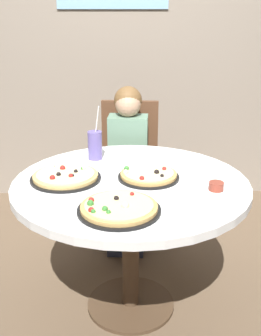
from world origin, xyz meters
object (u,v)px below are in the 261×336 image
object	(u,v)px
pizza_veggie	(119,208)
pizza_cheese	(148,175)
pizza_pepperoni	(66,176)
sauce_bowl	(216,186)
chair_wooden	(129,162)
diner_child	(127,177)
dining_table	(131,200)
soda_cup	(95,145)

from	to	relation	value
pizza_veggie	pizza_cheese	bearing A→B (deg)	68.21
pizza_pepperoni	sauce_bowl	world-z (taller)	pizza_pepperoni
pizza_veggie	pizza_pepperoni	distance (m)	0.45
chair_wooden	pizza_cheese	size ratio (longest dim) A/B	3.07
chair_wooden	pizza_pepperoni	xyz separation A→B (m)	(-0.33, -0.86, 0.24)
pizza_veggie	sauce_bowl	distance (m)	0.51
pizza_cheese	sauce_bowl	world-z (taller)	pizza_cheese
chair_wooden	diner_child	world-z (taller)	diner_child
dining_table	soda_cup	xyz separation A→B (m)	(-0.19, 0.34, 0.18)
pizza_pepperoni	soda_cup	bearing A→B (deg)	67.16
pizza_veggie	sauce_bowl	size ratio (longest dim) A/B	5.07
diner_child	pizza_cheese	bearing A→B (deg)	-81.82
dining_table	pizza_pepperoni	distance (m)	0.35
diner_child	soda_cup	bearing A→B (deg)	-116.88
dining_table	diner_child	bearing A→B (deg)	90.53
chair_wooden	pizza_pepperoni	distance (m)	0.95
pizza_cheese	sauce_bowl	xyz separation A→B (m)	(0.31, -0.16, 0.00)
dining_table	chair_wooden	size ratio (longest dim) A/B	1.23
diner_child	pizza_veggie	world-z (taller)	diner_child
soda_cup	pizza_cheese	bearing A→B (deg)	-46.69
pizza_cheese	chair_wooden	bearing A→B (deg)	95.48
pizza_veggie	sauce_bowl	xyz separation A→B (m)	(0.46, 0.22, 0.00)
pizza_pepperoni	sauce_bowl	size ratio (longest dim) A/B	5.03
soda_cup	sauce_bowl	world-z (taller)	soda_cup
dining_table	pizza_veggie	world-z (taller)	pizza_veggie
chair_wooden	pizza_pepperoni	world-z (taller)	chair_wooden
diner_child	pizza_veggie	distance (m)	1.08
dining_table	pizza_veggie	bearing A→B (deg)	-99.91
pizza_pepperoni	soda_cup	size ratio (longest dim) A/B	1.15
pizza_veggie	pizza_pepperoni	world-z (taller)	pizza_veggie
pizza_cheese	soda_cup	xyz separation A→B (m)	(-0.28, 0.30, 0.06)
dining_table	chair_wooden	xyz separation A→B (m)	(0.01, 0.89, -0.12)
dining_table	pizza_cheese	size ratio (longest dim) A/B	3.80
pizza_pepperoni	chair_wooden	bearing A→B (deg)	68.90
pizza_cheese	dining_table	bearing A→B (deg)	-158.56
sauce_bowl	diner_child	bearing A→B (deg)	116.17
diner_child	pizza_cheese	distance (m)	0.73
sauce_bowl	chair_wooden	bearing A→B (deg)	111.22
chair_wooden	soda_cup	world-z (taller)	soda_cup
dining_table	pizza_pepperoni	world-z (taller)	pizza_pepperoni
chair_wooden	sauce_bowl	distance (m)	1.11
pizza_cheese	pizza_pepperoni	bearing A→B (deg)	-178.72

